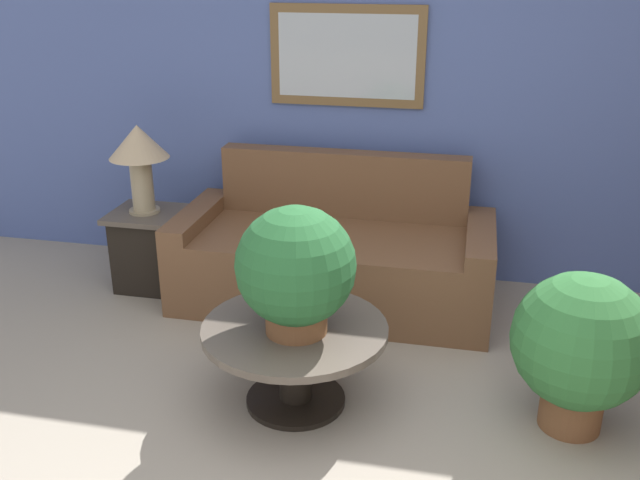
{
  "coord_description": "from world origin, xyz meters",
  "views": [
    {
      "loc": [
        0.41,
        -2.15,
        2.2
      ],
      "look_at": [
        -0.41,
        1.63,
        0.65
      ],
      "focal_mm": 40.0,
      "sensor_mm": 36.0,
      "label": 1
    }
  ],
  "objects": [
    {
      "name": "potted_plant_on_table",
      "position": [
        -0.37,
        0.89,
        0.79
      ],
      "size": [
        0.59,
        0.59,
        0.65
      ],
      "color": "brown",
      "rests_on": "coffee_table"
    },
    {
      "name": "side_table",
      "position": [
        -1.75,
        2.1,
        0.29
      ],
      "size": [
        0.47,
        0.47,
        0.56
      ],
      "color": "black",
      "rests_on": "ground_plane"
    },
    {
      "name": "wall_back",
      "position": [
        -0.01,
        2.74,
        1.31
      ],
      "size": [
        7.74,
        0.09,
        2.6
      ],
      "color": "#5166A8",
      "rests_on": "ground_plane"
    },
    {
      "name": "table_lamp",
      "position": [
        -1.75,
        2.1,
        0.99
      ],
      "size": [
        0.4,
        0.4,
        0.61
      ],
      "color": "tan",
      "rests_on": "side_table"
    },
    {
      "name": "couch_main",
      "position": [
        -0.43,
        2.17,
        0.31
      ],
      "size": [
        2.08,
        0.92,
        0.95
      ],
      "color": "brown",
      "rests_on": "ground_plane"
    },
    {
      "name": "potted_plant_floor",
      "position": [
        1.0,
        1.03,
        0.46
      ],
      "size": [
        0.67,
        0.67,
        0.82
      ],
      "color": "brown",
      "rests_on": "ground_plane"
    },
    {
      "name": "coffee_table",
      "position": [
        -0.39,
        0.93,
        0.33
      ],
      "size": [
        0.95,
        0.95,
        0.45
      ],
      "color": "black",
      "rests_on": "ground_plane"
    }
  ]
}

